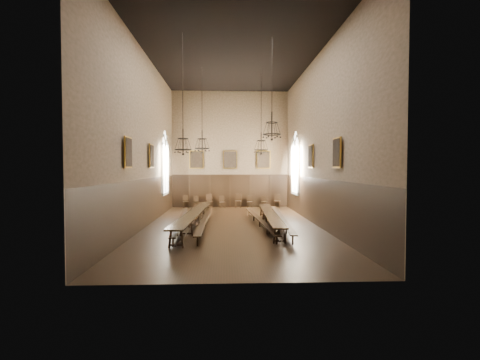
{
  "coord_description": "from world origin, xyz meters",
  "views": [
    {
      "loc": [
        -0.34,
        -18.08,
        3.06
      ],
      "look_at": [
        0.47,
        1.5,
        2.37
      ],
      "focal_mm": 26.0,
      "sensor_mm": 36.0,
      "label": 1
    }
  ],
  "objects": [
    {
      "name": "portrait_back_0",
      "position": [
        -2.6,
        8.88,
        3.7
      ],
      "size": [
        1.1,
        0.12,
        1.4
      ],
      "color": "#AD8129",
      "rests_on": "wall_back"
    },
    {
      "name": "portrait_back_2",
      "position": [
        2.6,
        8.88,
        3.7
      ],
      "size": [
        1.1,
        0.12,
        1.4
      ],
      "color": "#AD8129",
      "rests_on": "wall_back"
    },
    {
      "name": "chair_7",
      "position": [
        3.61,
        8.5,
        0.31
      ],
      "size": [
        0.53,
        0.53,
        1.03
      ],
      "rotation": [
        0.0,
        0.0,
        -0.18
      ],
      "color": "black",
      "rests_on": "floor"
    },
    {
      "name": "wall_front",
      "position": [
        0.0,
        -9.01,
        4.5
      ],
      "size": [
        9.0,
        0.02,
        9.0
      ],
      "primitive_type": "cube",
      "color": "#907358",
      "rests_on": "ground"
    },
    {
      "name": "chandelier_back_left",
      "position": [
        -1.73,
        2.58,
        4.53
      ],
      "size": [
        0.87,
        0.87,
        4.95
      ],
      "color": "black",
      "rests_on": "ceiling"
    },
    {
      "name": "bench_left_inner",
      "position": [
        -1.42,
        0.17,
        0.3
      ],
      "size": [
        0.35,
        10.31,
        0.46
      ],
      "rotation": [
        0.0,
        0.0,
        -0.0
      ],
      "color": "black",
      "rests_on": "floor"
    },
    {
      "name": "wall_right",
      "position": [
        4.51,
        0.0,
        4.5
      ],
      "size": [
        0.02,
        18.0,
        9.0
      ],
      "primitive_type": "cube",
      "color": "#907358",
      "rests_on": "ground"
    },
    {
      "name": "chair_6",
      "position": [
        2.59,
        8.55,
        0.27
      ],
      "size": [
        0.42,
        0.42,
        0.91
      ],
      "rotation": [
        0.0,
        0.0,
        -0.05
      ],
      "color": "black",
      "rests_on": "floor"
    },
    {
      "name": "portrait_left_1",
      "position": [
        -4.38,
        -3.5,
        3.7
      ],
      "size": [
        0.12,
        1.0,
        1.3
      ],
      "color": "#AD8129",
      "rests_on": "wall_left"
    },
    {
      "name": "floor",
      "position": [
        0.0,
        0.0,
        -0.01
      ],
      "size": [
        9.0,
        18.0,
        0.02
      ],
      "primitive_type": "cube",
      "color": "black",
      "rests_on": "ground"
    },
    {
      "name": "bench_right_inner",
      "position": [
        1.41,
        -0.22,
        0.26
      ],
      "size": [
        0.87,
        9.05,
        0.41
      ],
      "rotation": [
        0.0,
        0.0,
        0.07
      ],
      "color": "black",
      "rests_on": "floor"
    },
    {
      "name": "portrait_left_0",
      "position": [
        -4.38,
        1.0,
        3.7
      ],
      "size": [
        0.12,
        1.0,
        1.3
      ],
      "color": "#AD8129",
      "rests_on": "wall_left"
    },
    {
      "name": "chandelier_front_right",
      "position": [
        1.77,
        -2.2,
        4.9
      ],
      "size": [
        0.83,
        0.83,
        4.56
      ],
      "color": "black",
      "rests_on": "ceiling"
    },
    {
      "name": "portrait_right_1",
      "position": [
        4.38,
        -3.5,
        3.7
      ],
      "size": [
        0.12,
        1.0,
        1.3
      ],
      "color": "#AD8129",
      "rests_on": "wall_right"
    },
    {
      "name": "chair_3",
      "position": [
        -0.61,
        8.53,
        0.27
      ],
      "size": [
        0.49,
        0.49,
        0.89
      ],
      "rotation": [
        0.0,
        0.0,
        0.28
      ],
      "color": "black",
      "rests_on": "floor"
    },
    {
      "name": "wall_back",
      "position": [
        0.0,
        9.01,
        4.5
      ],
      "size": [
        9.0,
        0.02,
        9.0
      ],
      "primitive_type": "cube",
      "color": "#907358",
      "rests_on": "ground"
    },
    {
      "name": "chair_5",
      "position": [
        1.51,
        8.53,
        0.28
      ],
      "size": [
        0.41,
        0.41,
        0.92
      ],
      "rotation": [
        0.0,
        0.0,
        0.0
      ],
      "color": "black",
      "rests_on": "floor"
    },
    {
      "name": "table_left",
      "position": [
        -1.96,
        -0.26,
        0.4
      ],
      "size": [
        1.31,
        10.32,
        0.8
      ],
      "rotation": [
        0.0,
        0.0,
        -0.06
      ],
      "color": "black",
      "rests_on": "floor"
    },
    {
      "name": "window_left",
      "position": [
        -4.43,
        5.5,
        3.4
      ],
      "size": [
        0.2,
        2.2,
        4.6
      ],
      "primitive_type": null,
      "color": "white",
      "rests_on": "wall_left"
    },
    {
      "name": "bench_right_outer",
      "position": [
        2.61,
        0.19,
        0.29
      ],
      "size": [
        0.9,
        10.06,
        0.45
      ],
      "rotation": [
        0.0,
        0.0,
        -0.06
      ],
      "color": "black",
      "rests_on": "floor"
    },
    {
      "name": "chair_4",
      "position": [
        0.62,
        8.55,
        0.31
      ],
      "size": [
        0.53,
        0.53,
        1.04
      ],
      "rotation": [
        0.0,
        0.0,
        -0.16
      ],
      "color": "black",
      "rests_on": "floor"
    },
    {
      "name": "ceiling",
      "position": [
        0.0,
        0.0,
        9.01
      ],
      "size": [
        9.0,
        18.0,
        0.02
      ],
      "primitive_type": "cube",
      "color": "black",
      "rests_on": "ground"
    },
    {
      "name": "wall_left",
      "position": [
        -4.51,
        0.0,
        4.5
      ],
      "size": [
        0.02,
        18.0,
        9.0
      ],
      "primitive_type": "cube",
      "color": "#907358",
      "rests_on": "ground"
    },
    {
      "name": "wainscot_panelling",
      "position": [
        0.0,
        0.0,
        1.25
      ],
      "size": [
        9.0,
        18.0,
        2.5
      ],
      "primitive_type": null,
      "color": "black",
      "rests_on": "floor"
    },
    {
      "name": "chair_0",
      "position": [
        -3.39,
        8.53,
        0.29
      ],
      "size": [
        0.52,
        0.52,
        0.97
      ],
      "rotation": [
        0.0,
        0.0,
        0.25
      ],
      "color": "black",
      "rests_on": "floor"
    },
    {
      "name": "chandelier_front_left",
      "position": [
        -2.23,
        -2.53,
        4.28
      ],
      "size": [
        0.76,
        0.76,
        5.27
      ],
      "color": "black",
      "rests_on": "ceiling"
    },
    {
      "name": "portrait_back_1",
      "position": [
        0.0,
        8.88,
        3.7
      ],
      "size": [
        1.1,
        0.12,
        1.4
      ],
      "color": "#AD8129",
      "rests_on": "wall_back"
    },
    {
      "name": "bench_left_outer",
      "position": [
        -2.65,
        -0.22,
        0.28
      ],
      "size": [
        0.84,
        9.6,
        0.43
      ],
      "rotation": [
        0.0,
        0.0,
        0.06
      ],
      "color": "black",
      "rests_on": "floor"
    },
    {
      "name": "portrait_right_0",
      "position": [
        4.38,
        1.0,
        3.7
      ],
      "size": [
        0.12,
        1.0,
        1.3
      ],
      "color": "#AD8129",
      "rests_on": "wall_right"
    },
    {
      "name": "chair_1",
      "position": [
        -2.58,
        8.51,
        0.27
      ],
      "size": [
        0.51,
        0.51,
        0.9
      ],
      "rotation": [
        0.0,
        0.0,
        0.32
      ],
      "color": "black",
      "rests_on": "floor"
    },
    {
      "name": "window_right",
      "position": [
        4.43,
        5.5,
        3.4
      ],
      "size": [
        0.2,
        2.2,
        4.6
      ],
      "primitive_type": null,
      "color": "white",
      "rests_on": "wall_right"
    },
    {
      "name": "table_right",
      "position": [
        1.97,
        -0.16,
        0.35
      ],
      "size": [
        0.96,
        9.05,
        0.7
      ],
      "rotation": [
        0.0,
        0.0,
        -0.04
      ],
      "color": "black",
      "rests_on": "floor"
    },
    {
      "name": "chandelier_back_right",
      "position": [
        1.79,
        2.82,
        4.47
      ],
      "size": [
        0.86,
        0.86,
        5.01
      ],
      "color": "black",
      "rests_on": "ceiling"
    },
    {
      "name": "chair_2",
      "position": [
        -1.58,
        8.52,
        0.31
      ],
      "size": [
        0.57,
        0.57,
        1.03
      ],
      "rotation": [
        0.0,
        0.0,
        0.3
      ],
      "color": "black",
      "rests_on": "floor"
    }
  ]
}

